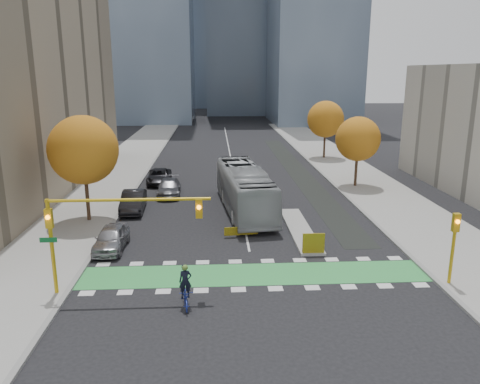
{
  "coord_description": "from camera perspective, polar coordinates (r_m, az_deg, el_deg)",
  "views": [
    {
      "loc": [
        -2.17,
        -23.29,
        11.31
      ],
      "look_at": [
        -0.4,
        8.9,
        3.0
      ],
      "focal_mm": 35.0,
      "sensor_mm": 36.0,
      "label": 1
    }
  ],
  "objects": [
    {
      "name": "parked_car_b",
      "position": [
        39.93,
        -12.88,
        -1.12
      ],
      "size": [
        2.02,
        5.19,
        1.69
      ],
      "primitive_type": "imported",
      "rotation": [
        0.0,
        0.0,
        0.05
      ],
      "color": "black",
      "rests_on": "ground"
    },
    {
      "name": "bus",
      "position": [
        38.77,
        0.56,
        0.36
      ],
      "size": [
        4.49,
        13.65,
        3.73
      ],
      "primitive_type": "imported",
      "rotation": [
        0.0,
        0.0,
        0.1
      ],
      "color": "#9EA2A5",
      "rests_on": "ground"
    },
    {
      "name": "sidewalk_west",
      "position": [
        46.14,
        -17.26,
        -0.31
      ],
      "size": [
        7.0,
        120.0,
        0.15
      ],
      "primitive_type": "cube",
      "color": "gray",
      "rests_on": "ground"
    },
    {
      "name": "bike_lane_paint",
      "position": [
        55.33,
        6.99,
        2.56
      ],
      "size": [
        2.5,
        50.0,
        0.01
      ],
      "primitive_type": "cube",
      "color": "black",
      "rests_on": "ground"
    },
    {
      "name": "curb_west",
      "position": [
        45.4,
        -12.97,
        -0.25
      ],
      "size": [
        0.3,
        120.0,
        0.16
      ],
      "primitive_type": "cube",
      "color": "gray",
      "rests_on": "ground"
    },
    {
      "name": "hazard_board",
      "position": [
        30.07,
        8.95,
        -6.19
      ],
      "size": [
        1.4,
        0.12,
        1.3
      ],
      "primitive_type": "cube",
      "color": "yellow",
      "rests_on": "median_island"
    },
    {
      "name": "traffic_signal_east",
      "position": [
        27.44,
        24.65,
        -5.13
      ],
      "size": [
        0.35,
        0.43,
        4.1
      ],
      "color": "#BF9914",
      "rests_on": "ground"
    },
    {
      "name": "traffic_signal_west",
      "position": [
        24.6,
        -16.56,
        -3.37
      ],
      "size": [
        8.53,
        0.56,
        5.2
      ],
      "color": "#BF9914",
      "rests_on": "ground"
    },
    {
      "name": "parked_car_d",
      "position": [
        49.42,
        -9.81,
        1.88
      ],
      "size": [
        2.74,
        5.41,
        1.47
      ],
      "primitive_type": "imported",
      "rotation": [
        0.0,
        0.0,
        0.06
      ],
      "color": "black",
      "rests_on": "ground"
    },
    {
      "name": "median_island",
      "position": [
        34.74,
        7.28,
        -4.53
      ],
      "size": [
        1.6,
        10.0,
        0.16
      ],
      "primitive_type": "cube",
      "color": "gray",
      "rests_on": "ground"
    },
    {
      "name": "ground",
      "position": [
        25.98,
        2.0,
        -11.36
      ],
      "size": [
        300.0,
        300.0,
        0.0
      ],
      "primitive_type": "plane",
      "color": "black",
      "rests_on": "ground"
    },
    {
      "name": "parked_car_c",
      "position": [
        44.42,
        -8.65,
        0.53
      ],
      "size": [
        2.31,
        5.24,
        1.5
      ],
      "primitive_type": "imported",
      "rotation": [
        0.0,
        0.0,
        0.04
      ],
      "color": "#4F5055",
      "rests_on": "ground"
    },
    {
      "name": "tree_east_far",
      "position": [
        63.31,
        10.39,
        8.72
      ],
      "size": [
        4.8,
        4.8,
        7.65
      ],
      "color": "#332114",
      "rests_on": "ground"
    },
    {
      "name": "tree_west",
      "position": [
        37.07,
        -18.55,
        4.87
      ],
      "size": [
        5.2,
        5.2,
        8.22
      ],
      "color": "#332114",
      "rests_on": "ground"
    },
    {
      "name": "tree_east_near",
      "position": [
        47.89,
        14.18,
        6.28
      ],
      "size": [
        4.4,
        4.4,
        7.08
      ],
      "color": "#332114",
      "rests_on": "ground"
    },
    {
      "name": "bike_crossing",
      "position": [
        27.33,
        1.72,
        -9.98
      ],
      "size": [
        20.0,
        3.0,
        0.01
      ],
      "primitive_type": "cube",
      "color": "green",
      "rests_on": "ground"
    },
    {
      "name": "parked_car_a",
      "position": [
        31.81,
        -15.43,
        -5.43
      ],
      "size": [
        1.91,
        4.59,
        1.55
      ],
      "primitive_type": "imported",
      "rotation": [
        0.0,
        0.0,
        -0.02
      ],
      "color": "gray",
      "rests_on": "ground"
    },
    {
      "name": "sidewalk_east",
      "position": [
        47.39,
        16.26,
        0.15
      ],
      "size": [
        7.0,
        120.0,
        0.15
      ],
      "primitive_type": "cube",
      "color": "gray",
      "rests_on": "ground"
    },
    {
      "name": "centre_line",
      "position": [
        64.33,
        -1.17,
        4.33
      ],
      "size": [
        0.15,
        70.0,
        0.01
      ],
      "primitive_type": "cube",
      "color": "silver",
      "rests_on": "ground"
    },
    {
      "name": "curb_east",
      "position": [
        46.35,
        12.17,
        0.09
      ],
      "size": [
        0.3,
        120.0,
        0.16
      ],
      "primitive_type": "cube",
      "color": "gray",
      "rests_on": "ground"
    },
    {
      "name": "cyclist",
      "position": [
        23.73,
        -6.64,
        -12.09
      ],
      "size": [
        0.91,
        2.0,
        2.22
      ],
      "rotation": [
        0.0,
        0.0,
        0.13
      ],
      "color": "navy",
      "rests_on": "ground"
    }
  ]
}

